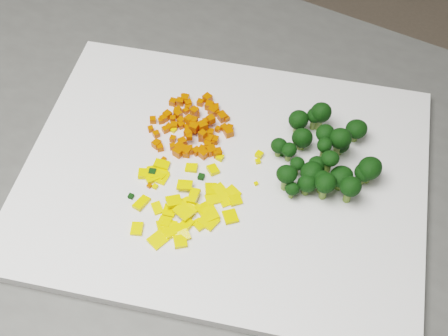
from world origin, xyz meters
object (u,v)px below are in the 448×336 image
at_px(counter_block, 208,303).
at_px(cutting_board, 224,176).
at_px(broccoli_pile, 324,149).
at_px(pepper_pile, 182,200).
at_px(carrot_pile, 192,122).

xyz_separation_m(counter_block, cutting_board, (0.04, -0.03, 0.46)).
bearing_deg(broccoli_pile, pepper_pile, -137.54).
xyz_separation_m(carrot_pile, pepper_pile, (0.04, -0.11, -0.01)).
xyz_separation_m(carrot_pile, broccoli_pile, (0.17, 0.01, 0.01)).
bearing_deg(counter_block, broccoli_pile, 11.65).
relative_size(carrot_pile, pepper_pile, 0.86).
xyz_separation_m(cutting_board, carrot_pile, (-0.06, 0.05, 0.02)).
bearing_deg(counter_block, carrot_pile, 135.71).
relative_size(counter_block, cutting_board, 1.98).
bearing_deg(pepper_pile, carrot_pile, 109.33).
height_order(carrot_pile, broccoli_pile, broccoli_pile).
bearing_deg(carrot_pile, broccoli_pile, 3.85).
distance_m(cutting_board, carrot_pile, 0.08).
height_order(counter_block, broccoli_pile, broccoli_pile).
height_order(carrot_pile, pepper_pile, carrot_pile).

